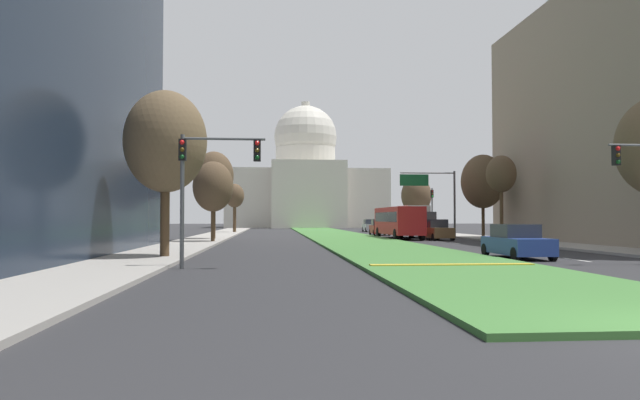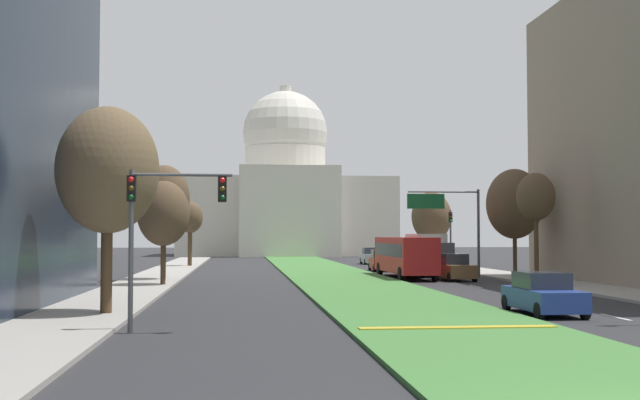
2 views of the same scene
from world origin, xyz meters
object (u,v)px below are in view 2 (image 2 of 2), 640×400
street_tree_left_near (108,171)px  sedan_far_horizon (371,256)px  traffic_light_far_right (451,233)px  city_bus (405,254)px  capitol_building (285,196)px  street_tree_right_far (514,204)px  sedan_midblock (453,268)px  sedan_distant (382,261)px  street_tree_left_far (164,198)px  overhead_guide_sign (452,214)px  box_truck_delivery (428,254)px  traffic_light_near_left (158,214)px  sedan_lead_stopped (543,294)px  street_tree_right_mid (536,198)px  street_tree_left_mid (163,214)px  street_tree_right_distant (431,217)px  street_tree_left_distant (190,218)px

street_tree_left_near → sedan_far_horizon: bearing=70.2°
traffic_light_far_right → city_bus: bearing=-125.1°
capitol_building → street_tree_right_far: (12.38, -68.28, -3.94)m
sedan_midblock → sedan_distant: sedan_midblock is taller
sedan_midblock → sedan_far_horizon: 30.59m
street_tree_left_far → traffic_light_far_right: bearing=23.5°
overhead_guide_sign → sedan_distant: size_ratio=1.41×
street_tree_left_near → capitol_building: bearing=82.5°
street_tree_right_far → box_truck_delivery: bearing=134.8°
traffic_light_far_right → overhead_guide_sign: bearing=-104.5°
capitol_building → overhead_guide_sign: bearing=-82.5°
traffic_light_near_left → sedan_midblock: 32.39m
sedan_lead_stopped → sedan_far_horizon: size_ratio=1.04×
street_tree_left_far → overhead_guide_sign: bearing=7.5°
street_tree_left_far → sedan_distant: 22.29m
street_tree_right_mid → sedan_midblock: size_ratio=1.55×
street_tree_left_mid → box_truck_delivery: 22.06m
street_tree_right_distant → sedan_midblock: size_ratio=1.66×
street_tree_left_mid → street_tree_left_distant: (-0.25, 29.21, 0.34)m
city_bus → sedan_midblock: bearing=-50.6°
sedan_lead_stopped → street_tree_right_mid: bearing=69.6°
street_tree_left_far → street_tree_right_distant: bearing=44.2°
street_tree_left_near → sedan_far_horizon: (18.99, 52.66, -4.76)m
overhead_guide_sign → street_tree_right_mid: bearing=-72.8°
street_tree_left_mid → sedan_far_horizon: street_tree_left_mid is taller
capitol_building → street_tree_left_near: capitol_building is taller
street_tree_left_near → box_truck_delivery: bearing=55.7°
street_tree_left_far → box_truck_delivery: street_tree_left_far is taller
street_tree_left_mid → sedan_midblock: (19.14, 4.66, -3.55)m
street_tree_right_distant → street_tree_left_distant: bearing=-178.9°
street_tree_left_near → street_tree_right_distant: street_tree_left_near is taller
sedan_midblock → box_truck_delivery: 6.37m
city_bus → sedan_distant: bearing=88.3°
sedan_midblock → sedan_distant: size_ratio=0.98×
street_tree_left_far → sedan_lead_stopped: 29.96m
street_tree_right_far → box_truck_delivery: 8.00m
sedan_far_horizon → street_tree_right_distant: bearing=-46.6°
overhead_guide_sign → sedan_distant: bearing=108.0°
street_tree_right_distant → city_bus: street_tree_right_distant is taller
city_bus → street_tree_right_mid: bearing=-52.3°
traffic_light_far_right → sedan_lead_stopped: 34.53m
traffic_light_near_left → sedan_distant: 44.40m
street_tree_right_mid → sedan_lead_stopped: size_ratio=1.51×
sedan_far_horizon → city_bus: (-2.06, -27.32, 0.95)m
sedan_distant → box_truck_delivery: (2.14, -8.12, 0.83)m
street_tree_left_near → street_tree_right_mid: 28.91m
street_tree_left_distant → street_tree_right_mid: bearing=-52.0°
overhead_guide_sign → box_truck_delivery: size_ratio=1.02×
street_tree_left_mid → capitol_building: bearing=81.1°
city_bus → traffic_light_near_left: bearing=-115.3°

